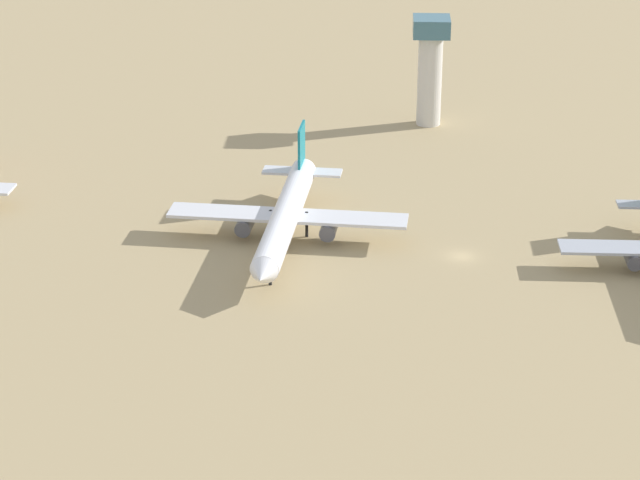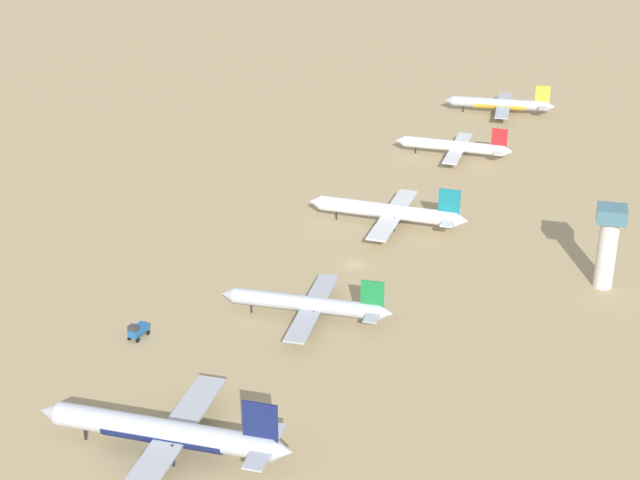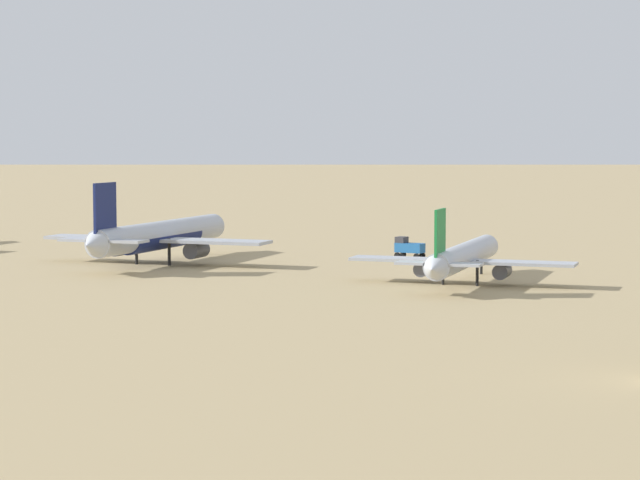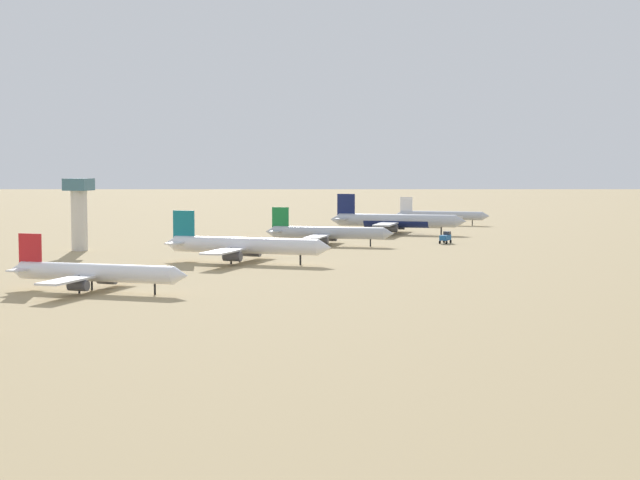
{
  "view_description": "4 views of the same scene",
  "coord_description": "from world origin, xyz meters",
  "px_view_note": "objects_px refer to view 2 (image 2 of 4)",
  "views": [
    {
      "loc": [
        179.58,
        -12.88,
        82.14
      ],
      "look_at": [
        7.78,
        -21.53,
        5.76
      ],
      "focal_mm": 71.44,
      "sensor_mm": 36.0,
      "label": 1
    },
    {
      "loc": [
        -47.16,
        228.11,
        114.01
      ],
      "look_at": [
        9.35,
        -0.01,
        6.33
      ],
      "focal_mm": 54.95,
      "sensor_mm": 36.0,
      "label": 2
    },
    {
      "loc": [
        -179.72,
        -8.08,
        22.06
      ],
      "look_at": [
        19.13,
        58.97,
        4.75
      ],
      "focal_mm": 70.28,
      "sensor_mm": 36.0,
      "label": 3
    },
    {
      "loc": [
        75.76,
        -275.07,
        26.22
      ],
      "look_at": [
        7.03,
        11.39,
        3.38
      ],
      "focal_mm": 55.74,
      "sensor_mm": 36.0,
      "label": 4
    }
  ],
  "objects_px": {
    "parked_jet_0": "(500,104)",
    "parked_jet_4": "(166,432)",
    "parked_jet_3": "(308,304)",
    "service_truck": "(138,330)",
    "parked_jet_1": "(455,146)",
    "parked_jet_2": "(389,212)",
    "control_tower": "(608,242)"
  },
  "relations": [
    {
      "from": "service_truck",
      "to": "parked_jet_0",
      "type": "bearing_deg",
      "value": -109.14
    },
    {
      "from": "parked_jet_4",
      "to": "service_truck",
      "type": "xyz_separation_m",
      "value": [
        22.85,
        -38.86,
        -2.84
      ]
    },
    {
      "from": "parked_jet_3",
      "to": "parked_jet_0",
      "type": "bearing_deg",
      "value": -100.14
    },
    {
      "from": "service_truck",
      "to": "control_tower",
      "type": "bearing_deg",
      "value": -153.2
    },
    {
      "from": "parked_jet_0",
      "to": "parked_jet_1",
      "type": "distance_m",
      "value": 55.01
    },
    {
      "from": "parked_jet_3",
      "to": "control_tower",
      "type": "xyz_separation_m",
      "value": [
        -68.12,
        -34.74,
        8.3
      ]
    },
    {
      "from": "parked_jet_3",
      "to": "parked_jet_4",
      "type": "relative_size",
      "value": 0.82
    },
    {
      "from": "parked_jet_2",
      "to": "service_truck",
      "type": "relative_size",
      "value": 8.45
    },
    {
      "from": "parked_jet_0",
      "to": "parked_jet_4",
      "type": "xyz_separation_m",
      "value": [
        44.39,
        232.58,
        0.83
      ]
    },
    {
      "from": "parked_jet_1",
      "to": "parked_jet_2",
      "type": "xyz_separation_m",
      "value": [
        11.41,
        63.35,
        0.65
      ]
    },
    {
      "from": "parked_jet_3",
      "to": "service_truck",
      "type": "relative_size",
      "value": 7.5
    },
    {
      "from": "parked_jet_1",
      "to": "service_truck",
      "type": "xyz_separation_m",
      "value": [
        56.01,
        139.87,
        -1.86
      ]
    },
    {
      "from": "parked_jet_0",
      "to": "service_truck",
      "type": "bearing_deg",
      "value": 70.86
    },
    {
      "from": "control_tower",
      "to": "parked_jet_2",
      "type": "bearing_deg",
      "value": -22.06
    },
    {
      "from": "parked_jet_0",
      "to": "service_truck",
      "type": "xyz_separation_m",
      "value": [
        67.24,
        193.72,
        -2.0
      ]
    },
    {
      "from": "parked_jet_1",
      "to": "parked_jet_4",
      "type": "bearing_deg",
      "value": 79.49
    },
    {
      "from": "parked_jet_0",
      "to": "parked_jet_3",
      "type": "relative_size",
      "value": 1.01
    },
    {
      "from": "parked_jet_1",
      "to": "service_truck",
      "type": "distance_m",
      "value": 150.68
    },
    {
      "from": "service_truck",
      "to": "parked_jet_1",
      "type": "bearing_deg",
      "value": -111.82
    },
    {
      "from": "parked_jet_2",
      "to": "parked_jet_3",
      "type": "height_order",
      "value": "parked_jet_2"
    },
    {
      "from": "parked_jet_3",
      "to": "service_truck",
      "type": "height_order",
      "value": "parked_jet_3"
    },
    {
      "from": "parked_jet_0",
      "to": "parked_jet_3",
      "type": "distance_m",
      "value": 178.76
    },
    {
      "from": "parked_jet_3",
      "to": "parked_jet_2",
      "type": "bearing_deg",
      "value": -98.53
    },
    {
      "from": "parked_jet_3",
      "to": "parked_jet_1",
      "type": "bearing_deg",
      "value": -99.41
    },
    {
      "from": "parked_jet_2",
      "to": "parked_jet_0",
      "type": "bearing_deg",
      "value": -100.93
    },
    {
      "from": "parked_jet_0",
      "to": "parked_jet_1",
      "type": "xyz_separation_m",
      "value": [
        11.22,
        53.85,
        -0.14
      ]
    },
    {
      "from": "parked_jet_0",
      "to": "parked_jet_3",
      "type": "xyz_separation_m",
      "value": [
        31.46,
        175.97,
        0.01
      ]
    },
    {
      "from": "parked_jet_0",
      "to": "parked_jet_4",
      "type": "bearing_deg",
      "value": 79.19
    },
    {
      "from": "parked_jet_1",
      "to": "parked_jet_2",
      "type": "bearing_deg",
      "value": 79.79
    },
    {
      "from": "parked_jet_3",
      "to": "service_truck",
      "type": "bearing_deg",
      "value": 26.39
    },
    {
      "from": "parked_jet_2",
      "to": "control_tower",
      "type": "height_order",
      "value": "control_tower"
    },
    {
      "from": "parked_jet_3",
      "to": "control_tower",
      "type": "height_order",
      "value": "control_tower"
    }
  ]
}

